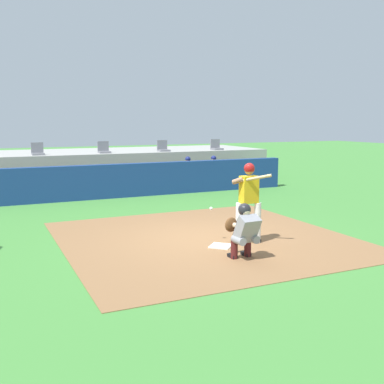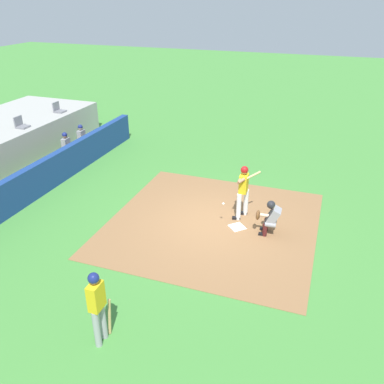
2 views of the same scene
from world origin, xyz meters
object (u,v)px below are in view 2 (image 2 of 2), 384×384
Objects in this scene: batter_at_plate at (243,189)px; dugout_player_1 at (84,138)px; on_deck_batter at (97,304)px; stadium_seat_3 at (21,125)px; home_plate at (237,227)px; dugout_player_0 at (69,147)px; catcher_crouched at (270,216)px; stadium_seat_4 at (58,109)px.

batter_at_plate is 8.81m from dugout_player_1.
on_deck_batter is at bearing 165.35° from batter_at_plate.
dugout_player_1 is 2.71× the size of stadium_seat_3.
home_plate is at bearing -178.20° from batter_at_plate.
on_deck_batter reaches higher than dugout_player_0.
catcher_crouched is 5.97m from on_deck_batter.
stadium_seat_4 is (1.12, 2.03, 0.86)m from dugout_player_1.
dugout_player_0 is at bearing 38.20° from on_deck_batter.
home_plate is at bearing -116.63° from dugout_player_1.
catcher_crouched is at bearing -25.70° from on_deck_batter.
batter_at_plate reaches higher than dugout_player_0.
on_deck_batter is (-5.38, 1.61, 1.00)m from home_plate.
batter_at_plate is at bearing -14.65° from on_deck_batter.
home_plate is at bearing -109.74° from dugout_player_0.
catcher_crouched is at bearing -125.50° from batter_at_plate.
batter_at_plate reaches higher than home_plate.
stadium_seat_4 is at bearing 66.06° from batter_at_plate.
on_deck_batter is at bearing -132.96° from stadium_seat_3.
catcher_crouched is (-0.02, -0.97, 0.58)m from home_plate.
home_plate is 9.13m from dugout_player_1.
stadium_seat_3 reaches higher than dugout_player_1.
batter_at_plate is 10.35m from stadium_seat_3.
stadium_seat_3 is at bearing 76.79° from catcher_crouched.
on_deck_batter reaches higher than home_plate.
stadium_seat_4 is (2.28, 2.03, 0.86)m from dugout_player_0.
home_plate is at bearing -104.33° from stadium_seat_3.
on_deck_batter is (-5.36, 2.58, 0.41)m from catcher_crouched.
dugout_player_0 is at bearing 74.63° from batter_at_plate.
dugout_player_0 and dugout_player_1 have the same top height.
stadium_seat_4 reaches higher than dugout_player_1.
home_plate is 0.34× the size of dugout_player_0.
dugout_player_0 is at bearing 70.26° from home_plate.
stadium_seat_3 and stadium_seat_4 have the same top height.
home_plate is 0.92× the size of stadium_seat_3.
on_deck_batter is at bearing -141.80° from dugout_player_0.
catcher_crouched is at bearing -115.08° from stadium_seat_4.
batter_at_plate is at bearing -105.37° from dugout_player_0.
catcher_crouched is at bearing -103.21° from stadium_seat_3.
home_plate is 0.92× the size of stadium_seat_4.
dugout_player_0 is (2.23, 8.12, -0.36)m from batter_at_plate.
stadium_seat_4 reaches higher than dugout_player_0.
stadium_seat_4 is at bearing 64.92° from catcher_crouched.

